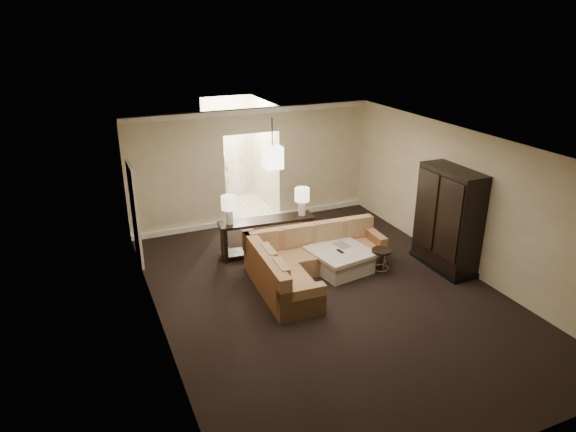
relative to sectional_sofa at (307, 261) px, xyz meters
name	(u,v)px	position (x,y,z in m)	size (l,w,h in m)	color
ground	(328,295)	(0.05, -0.82, -0.34)	(8.00, 8.00, 0.00)	black
wall_back	(253,166)	(0.05, 3.18, 1.06)	(6.00, 0.04, 2.80)	beige
wall_front	(503,356)	(0.05, -4.82, 1.06)	(6.00, 0.04, 2.80)	beige
wall_left	(157,255)	(-2.95, -0.82, 1.06)	(0.04, 8.00, 2.80)	beige
wall_right	(466,201)	(3.05, -0.82, 1.06)	(0.04, 8.00, 2.80)	beige
ceiling	(333,147)	(0.05, -0.82, 2.46)	(6.00, 8.00, 0.02)	silver
crown_molding	(252,111)	(0.05, 3.13, 2.39)	(6.00, 0.10, 0.12)	white
baseboard	(255,218)	(0.05, 3.13, -0.28)	(6.00, 0.10, 0.12)	white
side_door	(135,214)	(-2.92, 1.98, 0.71)	(0.05, 0.90, 2.10)	silver
foyer	(235,157)	(0.05, 4.53, 0.96)	(1.44, 2.02, 2.80)	white
sectional_sofa	(307,261)	(0.00, 0.00, 0.00)	(2.92, 2.29, 0.84)	brown
coffee_table	(340,260)	(0.73, -0.03, -0.11)	(1.27, 1.27, 0.47)	beige
console_table	(267,233)	(-0.34, 1.28, 0.13)	(2.08, 0.65, 0.79)	black
armoire	(448,221)	(2.74, -0.73, 0.66)	(0.62, 1.44, 2.08)	black
drink_table	(381,256)	(1.43, -0.44, 0.02)	(0.39, 0.39, 0.49)	black
table_lamp_left	(229,205)	(-1.12, 1.35, 0.86)	(0.32, 0.32, 0.60)	white
table_lamp_right	(302,197)	(0.45, 1.21, 0.86)	(0.32, 0.32, 0.60)	white
pendant_light	(272,157)	(0.05, 1.88, 1.62)	(0.38, 0.38, 1.09)	black
person	(217,167)	(-0.40, 4.74, 0.67)	(0.73, 0.49, 2.02)	beige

